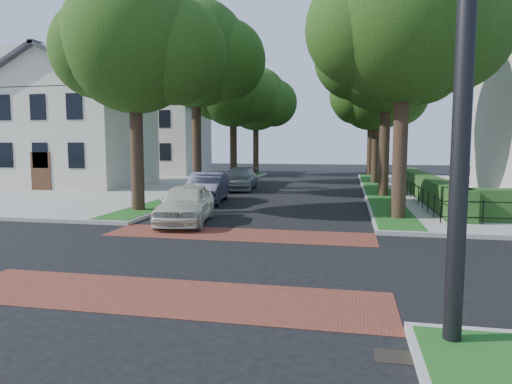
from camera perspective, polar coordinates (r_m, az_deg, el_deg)
ground at (r=12.40m, az=-5.60°, el=-8.16°), size 120.00×120.00×0.00m
sidewalk_nw at (r=38.34m, az=-25.53°, el=0.96°), size 30.00×30.00×0.15m
crosswalk_far at (r=15.41m, az=-2.09°, el=-5.33°), size 9.00×2.20×0.01m
crosswalk_near at (r=9.51m, az=-11.40°, el=-12.64°), size 9.00×2.20×0.01m
storm_drain at (r=7.20m, az=17.28°, el=-19.08°), size 0.65×0.45×0.01m
grass_strip_ne at (r=30.78m, az=14.87°, el=0.42°), size 1.60×29.80×0.02m
grass_strip_nw at (r=32.01m, az=-4.81°, el=0.80°), size 1.60×29.80×0.02m
tree_right_near at (r=19.40m, az=18.28°, el=19.40°), size 7.75×6.67×10.66m
tree_right_mid at (r=27.28m, az=16.27°, el=16.21°), size 8.25×7.09×11.22m
tree_right_far at (r=35.98m, az=15.01°, el=11.95°), size 7.25×6.23×9.74m
tree_right_back at (r=44.97m, az=14.32°, el=11.18°), size 7.50×6.45×10.20m
tree_left_near at (r=21.18m, az=-14.45°, el=17.33°), size 7.50×6.45×10.20m
tree_left_mid at (r=28.69m, az=-7.20°, el=16.60°), size 8.00×6.88×11.48m
tree_left_far at (r=37.04m, az=-2.64°, el=12.29°), size 7.00×6.02×9.86m
tree_left_back at (r=45.83m, az=0.18°, el=11.44°), size 7.75×6.66×10.44m
hedge_main_road at (r=26.91m, az=20.30°, el=0.74°), size 1.00×18.00×1.20m
fence_main_road at (r=26.81m, az=18.60°, el=0.46°), size 0.06×18.00×0.90m
house_left_near at (r=35.16m, az=-21.60°, el=8.83°), size 10.00×9.00×10.14m
house_left_far at (r=47.52m, az=-12.28°, el=8.25°), size 10.00×9.00×10.14m
traffic_signal at (r=7.40m, az=22.77°, el=18.70°), size 2.17×2.00×8.00m
parked_car_front at (r=17.73m, az=-8.78°, el=-1.44°), size 2.43×4.68×1.52m
parked_car_middle at (r=23.76m, az=-6.10°, el=0.53°), size 2.26×4.98×1.58m
parked_car_rear at (r=30.71m, az=-2.02°, el=1.66°), size 2.41×5.14×1.45m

